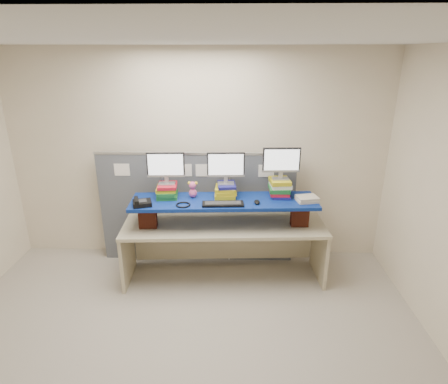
{
  "coord_description": "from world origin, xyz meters",
  "views": [
    {
      "loc": [
        0.49,
        -2.81,
        2.71
      ],
      "look_at": [
        0.37,
        1.32,
        1.17
      ],
      "focal_mm": 30.0,
      "sensor_mm": 36.0,
      "label": 1
    }
  ],
  "objects_px": {
    "desk": "(224,235)",
    "monitor_center": "(226,166)",
    "blue_board": "(224,201)",
    "monitor_left": "(166,166)",
    "desk_phone": "(141,203)",
    "monitor_right": "(281,162)",
    "keyboard": "(223,204)"
  },
  "relations": [
    {
      "from": "monitor_center",
      "to": "desk_phone",
      "type": "xyz_separation_m",
      "value": [
        -0.96,
        -0.32,
        -0.35
      ]
    },
    {
      "from": "blue_board",
      "to": "keyboard",
      "type": "xyz_separation_m",
      "value": [
        -0.01,
        -0.16,
        0.03
      ]
    },
    {
      "from": "desk",
      "to": "desk_phone",
      "type": "distance_m",
      "value": 1.09
    },
    {
      "from": "blue_board",
      "to": "monitor_right",
      "type": "distance_m",
      "value": 0.83
    },
    {
      "from": "monitor_center",
      "to": "monitor_right",
      "type": "bearing_deg",
      "value": -0.0
    },
    {
      "from": "monitor_right",
      "to": "desk_phone",
      "type": "bearing_deg",
      "value": -170.81
    },
    {
      "from": "blue_board",
      "to": "monitor_left",
      "type": "relative_size",
      "value": 4.92
    },
    {
      "from": "keyboard",
      "to": "desk_phone",
      "type": "xyz_separation_m",
      "value": [
        -0.93,
        -0.04,
        0.02
      ]
    },
    {
      "from": "monitor_left",
      "to": "keyboard",
      "type": "distance_m",
      "value": 0.81
    },
    {
      "from": "blue_board",
      "to": "monitor_center",
      "type": "xyz_separation_m",
      "value": [
        0.02,
        0.12,
        0.4
      ]
    },
    {
      "from": "blue_board",
      "to": "monitor_center",
      "type": "bearing_deg",
      "value": 78.01
    },
    {
      "from": "keyboard",
      "to": "desk_phone",
      "type": "bearing_deg",
      "value": 178.8
    },
    {
      "from": "blue_board",
      "to": "keyboard",
      "type": "bearing_deg",
      "value": -95.82
    },
    {
      "from": "desk",
      "to": "monitor_center",
      "type": "bearing_deg",
      "value": 78.01
    },
    {
      "from": "monitor_center",
      "to": "blue_board",
      "type": "bearing_deg",
      "value": -101.99
    },
    {
      "from": "blue_board",
      "to": "monitor_center",
      "type": "height_order",
      "value": "monitor_center"
    },
    {
      "from": "desk_phone",
      "to": "desk",
      "type": "bearing_deg",
      "value": -5.68
    },
    {
      "from": "desk_phone",
      "to": "blue_board",
      "type": "bearing_deg",
      "value": -5.68
    },
    {
      "from": "desk_phone",
      "to": "monitor_center",
      "type": "bearing_deg",
      "value": 0.76
    },
    {
      "from": "desk",
      "to": "monitor_right",
      "type": "height_order",
      "value": "monitor_right"
    },
    {
      "from": "desk",
      "to": "monitor_center",
      "type": "relative_size",
      "value": 5.56
    },
    {
      "from": "monitor_right",
      "to": "desk_phone",
      "type": "distance_m",
      "value": 1.7
    },
    {
      "from": "monitor_right",
      "to": "keyboard",
      "type": "bearing_deg",
      "value": -158.23
    },
    {
      "from": "keyboard",
      "to": "monitor_right",
      "type": "bearing_deg",
      "value": 21.48
    },
    {
      "from": "monitor_right",
      "to": "monitor_left",
      "type": "bearing_deg",
      "value": 180.0
    },
    {
      "from": "monitor_left",
      "to": "desk_phone",
      "type": "height_order",
      "value": "monitor_left"
    },
    {
      "from": "monitor_center",
      "to": "monitor_left",
      "type": "bearing_deg",
      "value": -180.0
    },
    {
      "from": "desk",
      "to": "desk_phone",
      "type": "xyz_separation_m",
      "value": [
        -0.94,
        -0.2,
        0.51
      ]
    },
    {
      "from": "keyboard",
      "to": "monitor_left",
      "type": "bearing_deg",
      "value": 157.01
    },
    {
      "from": "monitor_right",
      "to": "keyboard",
      "type": "height_order",
      "value": "monitor_right"
    },
    {
      "from": "blue_board",
      "to": "monitor_left",
      "type": "distance_m",
      "value": 0.8
    },
    {
      "from": "desk",
      "to": "blue_board",
      "type": "bearing_deg",
      "value": -93.09
    }
  ]
}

